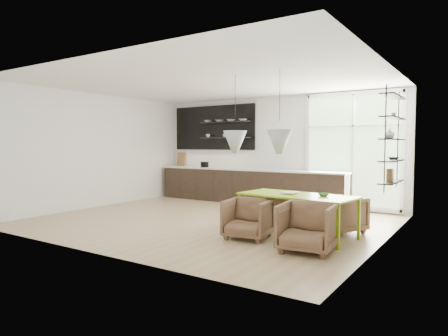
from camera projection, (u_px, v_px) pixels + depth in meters
room at (259, 151)px, 8.93m from camera, size 7.02×6.01×2.91m
kitchen_run at (245, 181)px, 11.01m from camera, size 5.54×0.69×2.75m
right_shelving at (392, 142)px, 7.46m from camera, size 0.26×1.22×1.90m
dining_table at (297, 197)px, 6.98m from camera, size 2.09×1.13×0.73m
armchair_back_left at (296, 209)px, 7.92m from camera, size 0.89×0.91×0.65m
armchair_back_right at (341, 214)px, 7.26m from camera, size 0.98×0.99×0.67m
armchair_front_left at (248, 219)px, 6.80m from camera, size 0.84×0.86×0.68m
armchair_front_right at (307, 227)px, 5.95m from camera, size 0.88×0.90×0.74m
wire_stool at (233, 212)px, 7.86m from camera, size 0.33×0.33×0.42m
table_book at (284, 192)px, 7.19m from camera, size 0.26×0.35×0.03m
table_bowl at (323, 195)px, 6.75m from camera, size 0.21×0.21×0.06m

